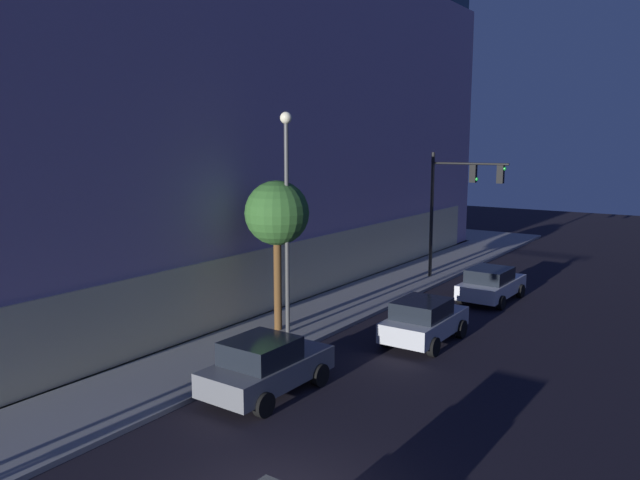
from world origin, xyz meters
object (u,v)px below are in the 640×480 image
street_lamp_sidewalk (287,197)px  car_grey (266,366)px  car_white (491,284)px  modern_building (134,104)px  sidewalk_tree (277,214)px  traffic_light_far_corner (459,192)px  car_silver (424,320)px

street_lamp_sidewalk → car_grey: 7.02m
car_white → modern_building: bearing=101.8°
sidewalk_tree → car_grey: bearing=-145.4°
traffic_light_far_corner → street_lamp_sidewalk: (-12.35, 1.78, 0.55)m
car_white → street_lamp_sidewalk: bearing=154.2°
modern_building → car_white: modern_building is taller
car_silver → street_lamp_sidewalk: bearing=115.8°
car_silver → car_white: size_ratio=0.94×
traffic_light_far_corner → street_lamp_sidewalk: bearing=171.8°
traffic_light_far_corner → sidewalk_tree: bearing=169.2°
sidewalk_tree → car_white: size_ratio=1.33×
modern_building → car_grey: size_ratio=9.33×
sidewalk_tree → street_lamp_sidewalk: bearing=-101.6°
sidewalk_tree → car_grey: size_ratio=1.36×
sidewalk_tree → traffic_light_far_corner: bearing=-10.8°
car_grey → car_silver: 7.14m
sidewalk_tree → car_silver: 6.73m
traffic_light_far_corner → modern_building: bearing=112.4°
street_lamp_sidewalk → car_grey: (-4.68, -2.75, -4.44)m
modern_building → car_white: size_ratio=9.12×
modern_building → traffic_light_far_corner: size_ratio=5.96×
car_grey → modern_building: bearing=60.2°
car_grey → car_silver: bearing=-15.0°
modern_building → traffic_light_far_corner: modern_building is taller
street_lamp_sidewalk → car_silver: (2.22, -4.60, -4.46)m
traffic_light_far_corner → car_white: 5.62m
car_grey → car_white: (14.23, -1.87, -0.06)m
traffic_light_far_corner → car_grey: (-17.03, -0.97, -3.90)m
traffic_light_far_corner → sidewalk_tree: traffic_light_far_corner is taller
modern_building → car_grey: (-10.15, -17.70, -8.60)m
sidewalk_tree → car_silver: size_ratio=1.41×
traffic_light_far_corner → sidewalk_tree: 12.46m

